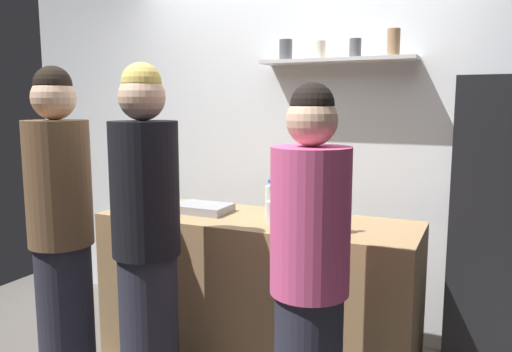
# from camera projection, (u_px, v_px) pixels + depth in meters

# --- Properties ---
(back_wall_assembly) EXTENTS (4.80, 0.32, 2.60)m
(back_wall_assembly) POSITION_uv_depth(u_px,v_px,m) (301.00, 146.00, 3.55)
(back_wall_assembly) COLOR white
(back_wall_assembly) RESTS_ON ground
(counter) EXTENTS (1.90, 0.63, 0.93)m
(counter) POSITION_uv_depth(u_px,v_px,m) (256.00, 292.00, 3.04)
(counter) COLOR #9E7A51
(counter) RESTS_ON ground
(baking_pan) EXTENTS (0.34, 0.24, 0.05)m
(baking_pan) POSITION_uv_depth(u_px,v_px,m) (202.00, 208.00, 3.12)
(baking_pan) COLOR gray
(baking_pan) RESTS_ON counter
(utensil_holder) EXTENTS (0.09, 0.09, 0.22)m
(utensil_holder) POSITION_uv_depth(u_px,v_px,m) (274.00, 211.00, 2.85)
(utensil_holder) COLOR #B2B2B7
(utensil_holder) RESTS_ON counter
(wine_bottle_green_glass) EXTENTS (0.08, 0.08, 0.28)m
(wine_bottle_green_glass) POSITION_uv_depth(u_px,v_px,m) (323.00, 197.00, 3.05)
(wine_bottle_green_glass) COLOR #19471E
(wine_bottle_green_glass) RESTS_ON counter
(wine_bottle_amber_glass) EXTENTS (0.07, 0.07, 0.32)m
(wine_bottle_amber_glass) POSITION_uv_depth(u_px,v_px,m) (326.00, 211.00, 2.59)
(wine_bottle_amber_glass) COLOR #472814
(wine_bottle_amber_glass) RESTS_ON counter
(wine_bottle_dark_glass) EXTENTS (0.06, 0.06, 0.30)m
(wine_bottle_dark_glass) POSITION_uv_depth(u_px,v_px,m) (315.00, 209.00, 2.70)
(wine_bottle_dark_glass) COLOR black
(wine_bottle_dark_glass) RESTS_ON counter
(wine_bottle_pale_glass) EXTENTS (0.08, 0.08, 0.28)m
(wine_bottle_pale_glass) POSITION_uv_depth(u_px,v_px,m) (157.00, 189.00, 3.34)
(wine_bottle_pale_glass) COLOR #B2BFB2
(wine_bottle_pale_glass) RESTS_ON counter
(water_bottle_plastic) EXTENTS (0.09, 0.09, 0.22)m
(water_bottle_plastic) POSITION_uv_depth(u_px,v_px,m) (272.00, 200.00, 3.01)
(water_bottle_plastic) COLOR silver
(water_bottle_plastic) RESTS_ON counter
(person_blonde) EXTENTS (0.34, 0.34, 1.80)m
(person_blonde) POSITION_uv_depth(u_px,v_px,m) (147.00, 244.00, 2.52)
(person_blonde) COLOR #262633
(person_blonde) RESTS_ON ground
(person_brown_jacket) EXTENTS (0.34, 0.34, 1.79)m
(person_brown_jacket) POSITION_uv_depth(u_px,v_px,m) (61.00, 234.00, 2.70)
(person_brown_jacket) COLOR #262633
(person_brown_jacket) RESTS_ON ground
(person_pink_top) EXTENTS (0.34, 0.34, 1.69)m
(person_pink_top) POSITION_uv_depth(u_px,v_px,m) (309.00, 283.00, 2.15)
(person_pink_top) COLOR #262633
(person_pink_top) RESTS_ON ground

